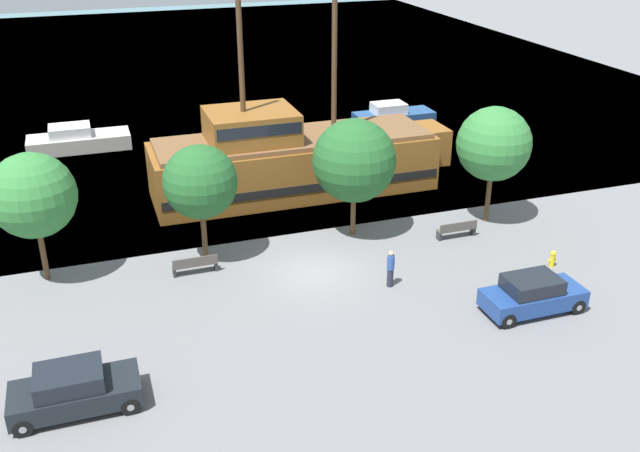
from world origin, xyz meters
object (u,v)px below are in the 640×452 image
parked_car_curb_mid (533,295)px  fire_hydrant (552,258)px  pedestrian_walking_near (391,269)px  parked_car_curb_front (74,390)px  moored_boat_dockside (393,116)px  bench_promenade_east (195,265)px  pirate_ship (292,160)px  moored_boat_outer (78,140)px  bench_promenade_west (457,229)px

parked_car_curb_mid → fire_hydrant: size_ratio=5.30×
parked_car_curb_mid → fire_hydrant: (3.04, 2.92, -0.33)m
fire_hydrant → pedestrian_walking_near: 7.60m
parked_car_curb_front → moored_boat_dockside: bearing=48.5°
bench_promenade_east → fire_hydrant: bearing=-16.4°
pirate_ship → parked_car_curb_front: size_ratio=4.12×
moored_boat_outer → pedestrian_walking_near: (11.93, -22.88, 0.21)m
parked_car_curb_front → fire_hydrant: (20.37, 3.29, -0.33)m
parked_car_curb_front → bench_promenade_east: size_ratio=2.08×
bench_promenade_east → pedestrian_walking_near: pedestrian_walking_near is taller
moored_boat_outer → fire_hydrant: (19.49, -23.60, -0.22)m
pedestrian_walking_near → bench_promenade_west: bearing=33.3°
moored_boat_outer → parked_car_curb_front: bearing=-91.9°
fire_hydrant → moored_boat_dockside: bearing=84.4°
parked_car_curb_front → parked_car_curb_mid: 17.33m
moored_boat_dockside → parked_car_curb_front: (-22.53, -25.46, 0.14)m
bench_promenade_west → pedestrian_walking_near: size_ratio=1.18×
bench_promenade_east → bench_promenade_west: size_ratio=0.99×
moored_boat_outer → parked_car_curb_front: (-0.88, -26.90, 0.11)m
parked_car_curb_front → bench_promenade_west: bearing=22.2°
moored_boat_dockside → fire_hydrant: (-2.16, -22.16, -0.19)m
pirate_ship → pedestrian_walking_near: pirate_ship is taller
pirate_ship → bench_promenade_west: pirate_ship is taller
moored_boat_dockside → parked_car_curb_mid: (-5.20, -25.08, 0.15)m
pirate_ship → moored_boat_outer: pirate_ship is taller
parked_car_curb_mid → fire_hydrant: parked_car_curb_mid is taller
parked_car_curb_front → bench_promenade_east: 9.35m
pedestrian_walking_near → bench_promenade_east: bearing=153.8°
parked_car_curb_mid → moored_boat_dockside: bearing=78.3°
moored_boat_dockside → pedestrian_walking_near: (-9.71, -21.44, 0.24)m
moored_boat_dockside → pirate_ship: bearing=-136.7°
bench_promenade_east → pedestrian_walking_near: size_ratio=1.18×
parked_car_curb_mid → pedestrian_walking_near: size_ratio=2.44×
pirate_ship → parked_car_curb_front: (-12.00, -15.52, -1.13)m
pirate_ship → parked_car_curb_mid: 16.09m
fire_hydrant → bench_promenade_west: bench_promenade_west is taller
moored_boat_dockside → bench_promenade_west: size_ratio=2.92×
parked_car_curb_front → pedestrian_walking_near: pedestrian_walking_near is taller
moored_boat_dockside → bench_promenade_west: 18.79m
moored_boat_outer → fire_hydrant: bearing=-50.5°
parked_car_curb_front → fire_hydrant: bearing=9.2°
pirate_ship → bench_promenade_east: (-6.80, -7.76, -1.42)m
pedestrian_walking_near → parked_car_curb_mid: bearing=-38.9°
moored_boat_outer → parked_car_curb_mid: size_ratio=1.58×
bench_promenade_east → moored_boat_dockside: bearing=45.6°
pedestrian_walking_near → moored_boat_dockside: bearing=65.6°
moored_boat_outer → bench_promenade_east: bearing=-77.3°
parked_car_curb_front → pedestrian_walking_near: bearing=17.4°
moored_boat_outer → pedestrian_walking_near: bearing=-62.5°
moored_boat_outer → parked_car_curb_front: moored_boat_outer is taller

